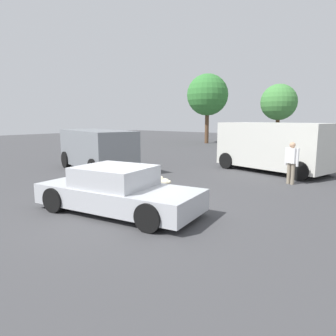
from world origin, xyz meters
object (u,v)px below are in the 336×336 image
sedan_foreground (118,191)px  dog (164,181)px  van_white (274,146)px  pedestrian (292,160)px  suv_dark (97,149)px

sedan_foreground → dog: (-0.80, 2.81, -0.30)m
sedan_foreground → van_white: 8.62m
sedan_foreground → pedestrian: (2.31, 6.31, 0.36)m
dog → suv_dark: 4.90m
sedan_foreground → dog: sedan_foreground is taller
sedan_foreground → suv_dark: bearing=136.5°
dog → suv_dark: suv_dark is taller
dog → van_white: (1.60, 5.75, 0.93)m
sedan_foreground → dog: size_ratio=7.09×
van_white → pedestrian: van_white is taller
dog → van_white: bearing=-95.2°
dog → van_white: size_ratio=0.12×
van_white → dog: bearing=-92.7°
sedan_foreground → dog: bearing=95.9°
suv_dark → dog: bearing=-176.4°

